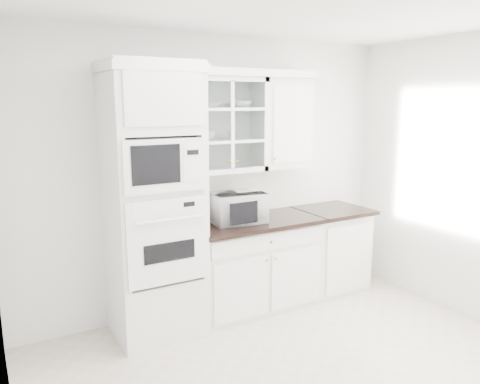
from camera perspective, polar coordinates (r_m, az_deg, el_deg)
room_shell at (r=3.51m, az=6.48°, el=6.18°), size 4.00×3.50×2.70m
oven_column at (r=4.13m, az=-10.43°, el=-1.38°), size 0.76×0.68×2.40m
base_cabinet_run at (r=4.78m, az=1.61°, el=-8.68°), size 1.32×0.67×0.92m
extra_base_cabinet at (r=5.34m, az=10.88°, el=-6.74°), size 0.72×0.67×0.92m
upper_cabinet_glass at (r=4.50m, az=-1.96°, el=8.17°), size 0.80×0.33×0.90m
upper_cabinet_solid at (r=4.85m, az=5.18°, el=8.33°), size 0.55×0.33×0.90m
crown_molding at (r=4.44m, az=-3.08°, el=14.39°), size 2.14×0.38×0.07m
countertop_microwave at (r=4.52m, az=-0.31°, el=-1.86°), size 0.55×0.47×0.29m
bowl_a at (r=4.43m, az=-3.84°, el=10.52°), size 0.23×0.23×0.05m
bowl_b at (r=4.60m, az=0.09°, el=10.64°), size 0.24×0.24×0.07m
cup_a at (r=4.42m, az=-3.77°, el=6.89°), size 0.12×0.12×0.09m
cup_b at (r=4.54m, az=-1.03°, el=6.94°), size 0.10×0.10×0.08m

